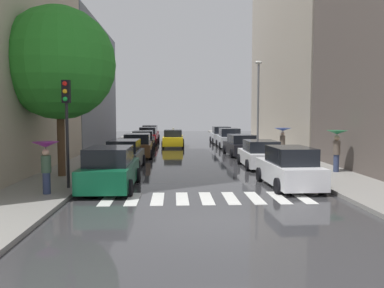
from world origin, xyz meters
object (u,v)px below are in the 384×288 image
Objects in this scene: parked_car_left_fourth at (143,140)px; pedestrian_far_side at (46,157)px; parked_car_right_third at (241,146)px; pedestrian_foreground at (283,135)px; parked_car_left_third at (138,146)px; parked_car_right_second at (260,155)px; pedestrian_by_kerb at (337,142)px; lamp_post_right at (258,99)px; parked_car_right_fifth at (221,135)px; parked_car_right_nearest at (289,168)px; parked_car_right_fourth at (229,139)px; street_tree_left at (59,63)px; parked_car_left_fifth at (148,136)px; parked_car_left_nearest at (110,169)px; parked_car_left_second at (125,155)px; taxi_midroad at (173,139)px; parked_car_left_sixth at (150,133)px; traffic_light_left_corner at (66,110)px.

parked_car_left_fourth is 20.48m from pedestrian_far_side.
pedestrian_foreground is (2.61, -1.94, 0.92)m from parked_car_right_third.
parked_car_left_third is 1.05× the size of parked_car_right_second.
pedestrian_by_kerb is 11.93m from lamp_post_right.
parked_car_right_third is 12.34m from parked_car_right_fifth.
parked_car_right_fourth is at bearing -2.16° from parked_car_right_nearest.
parked_car_right_second is 1.01× the size of parked_car_right_fifth.
parked_car_right_nearest is 11.60m from street_tree_left.
pedestrian_by_kerb is at bearing 37.73° from pedestrian_foreground.
pedestrian_foreground reaches higher than parked_car_left_fifth.
parked_car_left_third is 0.65× the size of lamp_post_right.
parked_car_left_nearest is 1.08× the size of parked_car_right_second.
pedestrian_far_side is (-1.95, -7.64, 0.76)m from parked_car_left_second.
parked_car_left_third is 0.58× the size of street_tree_left.
parked_car_right_third is (7.60, -11.67, -0.07)m from parked_car_left_fifth.
pedestrian_far_side is 0.27× the size of lamp_post_right.
pedestrian_by_kerb is 1.10× the size of pedestrian_far_side.
parked_car_right_fifth is (0.03, 18.83, 0.08)m from parked_car_right_second.
pedestrian_far_side is at bearing 169.38° from taxi_midroad.
pedestrian_by_kerb is 0.27× the size of street_tree_left.
parked_car_left_second is 12.73m from parked_car_left_fourth.
parked_car_left_nearest is at bearing 163.15° from parked_car_right_fifth.
parked_car_left_fourth is 1.07× the size of parked_car_right_nearest.
parked_car_right_nearest is (7.68, -5.96, 0.03)m from parked_car_left_second.
parked_car_left_third is 14.02m from pedestrian_by_kerb.
pedestrian_far_side is at bearing -12.66° from pedestrian_foreground.
parked_car_left_second is at bearing 50.62° from parked_car_right_nearest.
pedestrian_foreground is at bearing -150.11° from parked_car_left_sixth.
parked_car_right_fifth is 21.98m from pedestrian_by_kerb.
parked_car_left_sixth is 30.16m from traffic_light_left_corner.
parked_car_right_fifth is at bearing 99.51° from lamp_post_right.
pedestrian_by_kerb reaches higher than parked_car_left_fifth.
parked_car_right_fourth is 0.64× the size of lamp_post_right.
parked_car_right_nearest is 21.48m from taxi_midroad.
parked_car_left_nearest is 24.36m from parked_car_left_fifth.
parked_car_left_third is 1.01× the size of parked_car_right_fourth.
pedestrian_by_kerb is (11.10, -2.69, 0.92)m from parked_car_left_second.
lamp_post_right reaches higher than parked_car_right_second.
lamp_post_right reaches higher than traffic_light_left_corner.
pedestrian_far_side is at bearing 169.95° from parked_car_left_third.
lamp_post_right is (1.85, 14.81, 3.45)m from parked_car_right_nearest.
parked_car_left_fourth is 10.84m from parked_car_left_sixth.
parked_car_left_fourth reaches higher than parked_car_right_second.
pedestrian_by_kerb is at bearing -153.54° from taxi_midroad.
pedestrian_by_kerb is 0.30× the size of lamp_post_right.
parked_car_right_fifth is (7.64, 12.96, 0.03)m from parked_car_left_third.
parked_car_right_fourth is at bearing -21.24° from parked_car_left_nearest.
parked_car_left_fifth is at bearing 0.69° from parked_car_left_second.
parked_car_left_fifth is 0.96× the size of parked_car_right_nearest.
parked_car_right_fifth is at bearing -2.86° from parked_car_right_third.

